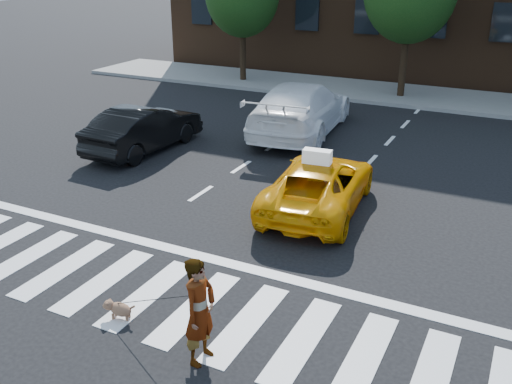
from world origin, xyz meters
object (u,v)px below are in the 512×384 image
woman (200,311)px  taxi (319,185)px  white_suv (301,108)px  dog (118,309)px  black_sedan (144,128)px

woman → taxi: bearing=6.2°
taxi → white_suv: (-2.80, 5.66, 0.25)m
taxi → dog: size_ratio=7.61×
black_sedan → white_suv: (3.60, 3.91, 0.16)m
black_sedan → dog: bearing=126.3°
woman → dog: bearing=83.8°
white_suv → dog: white_suv is taller
black_sedan → white_suv: white_suv is taller
taxi → woman: woman is taller
black_sedan → woman: woman is taller
taxi → dog: bearing=70.5°
white_suv → woman: (3.21, -11.65, -0.01)m
black_sedan → white_suv: 5.32m
woman → dog: woman is taller
dog → white_suv: bearing=82.0°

